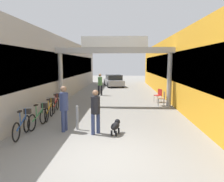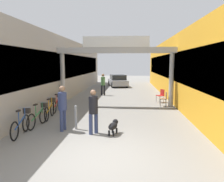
{
  "view_description": "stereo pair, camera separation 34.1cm",
  "coord_description": "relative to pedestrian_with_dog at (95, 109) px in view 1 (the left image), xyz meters",
  "views": [
    {
      "loc": [
        0.5,
        -5.95,
        2.64
      ],
      "look_at": [
        0.0,
        4.44,
        1.3
      ],
      "focal_mm": 35.0,
      "sensor_mm": 36.0,
      "label": 1
    },
    {
      "loc": [
        0.84,
        -5.93,
        2.64
      ],
      "look_at": [
        0.0,
        4.44,
        1.3
      ],
      "focal_mm": 35.0,
      "sensor_mm": 36.0,
      "label": 2
    }
  ],
  "objects": [
    {
      "name": "pedestrian_companion",
      "position": [
        -1.25,
        0.29,
        0.07
      ],
      "size": [
        0.39,
        0.4,
        1.77
      ],
      "color": "navy",
      "rests_on": "ground_plane"
    },
    {
      "name": "arcade_sign_gateway",
      "position": [
        0.49,
        5.48,
        2.04
      ],
      "size": [
        7.4,
        0.47,
        4.21
      ],
      "color": "#B2B2B2",
      "rests_on": "ground_plane"
    },
    {
      "name": "ground_plane",
      "position": [
        0.49,
        -1.92,
        -0.95
      ],
      "size": [
        80.0,
        80.0,
        0.0
      ],
      "primitive_type": "plane",
      "color": "gray"
    },
    {
      "name": "storefront_left",
      "position": [
        -4.6,
        9.08,
        1.24
      ],
      "size": [
        3.0,
        26.0,
        4.38
      ],
      "color": "#9E9993",
      "rests_on": "ground_plane"
    },
    {
      "name": "bicycle_red_farthest",
      "position": [
        -2.64,
        3.73,
        -0.52
      ],
      "size": [
        0.46,
        1.69,
        0.98
      ],
      "color": "black",
      "rests_on": "ground_plane"
    },
    {
      "name": "pedestrian_with_dog",
      "position": [
        0.0,
        0.0,
        0.0
      ],
      "size": [
        0.48,
        0.48,
        1.67
      ],
      "color": "navy",
      "rests_on": "ground_plane"
    },
    {
      "name": "bicycle_blue_nearest",
      "position": [
        -2.61,
        -0.34,
        -0.52
      ],
      "size": [
        0.46,
        1.69,
        0.98
      ],
      "color": "black",
      "rests_on": "ground_plane"
    },
    {
      "name": "bicycle_orange_third",
      "position": [
        -2.47,
        2.17,
        -0.52
      ],
      "size": [
        0.46,
        1.69,
        0.98
      ],
      "color": "black",
      "rests_on": "ground_plane"
    },
    {
      "name": "bicycle_green_second",
      "position": [
        -2.47,
        0.83,
        -0.52
      ],
      "size": [
        0.46,
        1.69,
        0.98
      ],
      "color": "black",
      "rests_on": "ground_plane"
    },
    {
      "name": "bollard_post_metal",
      "position": [
        -0.79,
        0.5,
        -0.46
      ],
      "size": [
        0.1,
        0.1,
        0.98
      ],
      "color": "gray",
      "rests_on": "ground_plane"
    },
    {
      "name": "parked_car_silver",
      "position": [
        -0.02,
        16.84,
        -0.31
      ],
      "size": [
        2.55,
        4.28,
        1.33
      ],
      "color": "#99999E",
      "rests_on": "ground_plane"
    },
    {
      "name": "dog_on_leash",
      "position": [
        0.75,
        0.01,
        -0.63
      ],
      "size": [
        0.43,
        0.74,
        0.52
      ],
      "color": "black",
      "rests_on": "ground_plane"
    },
    {
      "name": "storefront_right",
      "position": [
        5.58,
        9.08,
        1.24
      ],
      "size": [
        3.0,
        26.0,
        4.38
      ],
      "color": "gold",
      "rests_on": "ground_plane"
    },
    {
      "name": "cafe_chair_red_farther",
      "position": [
        3.44,
        6.86,
        -0.41
      ],
      "size": [
        0.54,
        0.54,
        0.89
      ],
      "color": "gray",
      "rests_on": "ground_plane"
    },
    {
      "name": "cafe_chair_wood_nearer",
      "position": [
        3.47,
        5.55,
        -0.41
      ],
      "size": [
        0.42,
        0.42,
        0.89
      ],
      "color": "gray",
      "rests_on": "ground_plane"
    },
    {
      "name": "pedestrian_carrying_crate",
      "position": [
        -0.84,
        9.77,
        0.07
      ],
      "size": [
        0.42,
        0.42,
        1.78
      ],
      "color": "black",
      "rests_on": "ground_plane"
    }
  ]
}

